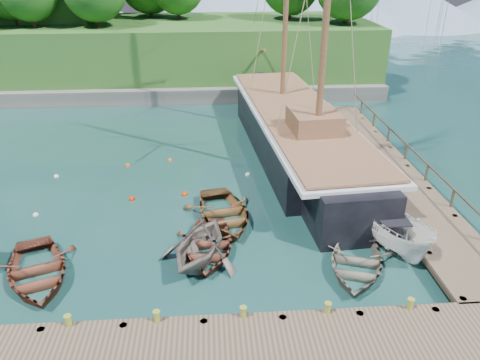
% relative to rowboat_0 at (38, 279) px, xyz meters
% --- Properties ---
extents(ground, '(160.00, 160.00, 0.00)m').
position_rel_rowboat_0_xyz_m(ground, '(6.22, 1.64, 0.00)').
color(ground, '#183830').
rests_on(ground, ground).
extents(dock_near, '(20.00, 3.20, 1.10)m').
position_rel_rowboat_0_xyz_m(dock_near, '(8.22, -4.86, 0.43)').
color(dock_near, '#48382A').
rests_on(dock_near, ground).
extents(dock_east, '(3.20, 24.00, 1.10)m').
position_rel_rowboat_0_xyz_m(dock_east, '(17.72, 8.64, 0.43)').
color(dock_east, '#48382A').
rests_on(dock_east, ground).
extents(bollard_0, '(0.26, 0.26, 0.45)m').
position_rel_rowboat_0_xyz_m(bollard_0, '(2.22, -3.46, 0.00)').
color(bollard_0, olive).
rests_on(bollard_0, ground).
extents(bollard_1, '(0.26, 0.26, 0.45)m').
position_rel_rowboat_0_xyz_m(bollard_1, '(5.22, -3.46, 0.00)').
color(bollard_1, olive).
rests_on(bollard_1, ground).
extents(bollard_2, '(0.26, 0.26, 0.45)m').
position_rel_rowboat_0_xyz_m(bollard_2, '(8.22, -3.46, 0.00)').
color(bollard_2, olive).
rests_on(bollard_2, ground).
extents(bollard_3, '(0.26, 0.26, 0.45)m').
position_rel_rowboat_0_xyz_m(bollard_3, '(11.22, -3.46, 0.00)').
color(bollard_3, olive).
rests_on(bollard_3, ground).
extents(bollard_4, '(0.26, 0.26, 0.45)m').
position_rel_rowboat_0_xyz_m(bollard_4, '(14.22, -3.46, 0.00)').
color(bollard_4, olive).
rests_on(bollard_4, ground).
extents(rowboat_0, '(4.99, 5.80, 1.01)m').
position_rel_rowboat_0_xyz_m(rowboat_0, '(0.00, 0.00, 0.00)').
color(rowboat_0, brown).
rests_on(rowboat_0, ground).
extents(rowboat_1, '(4.91, 5.23, 2.20)m').
position_rel_rowboat_0_xyz_m(rowboat_1, '(6.65, 0.73, 0.00)').
color(rowboat_1, '#645B53').
rests_on(rowboat_1, ground).
extents(rowboat_2, '(3.49, 4.68, 0.93)m').
position_rel_rowboat_0_xyz_m(rowboat_2, '(7.02, 1.41, 0.00)').
color(rowboat_2, brown).
rests_on(rowboat_2, ground).
extents(rowboat_3, '(4.60, 5.41, 0.95)m').
position_rel_rowboat_0_xyz_m(rowboat_3, '(13.22, -0.29, 0.00)').
color(rowboat_3, '#605C50').
rests_on(rowboat_3, ground).
extents(rowboat_4, '(4.53, 5.64, 1.04)m').
position_rel_rowboat_0_xyz_m(rowboat_4, '(7.83, 4.14, 0.00)').
color(rowboat_4, brown).
rests_on(rowboat_4, ground).
extents(cabin_boat_white, '(3.28, 5.66, 2.06)m').
position_rel_rowboat_0_xyz_m(cabin_boat_white, '(15.29, 1.43, 0.00)').
color(cabin_boat_white, white).
rests_on(cabin_boat_white, ground).
extents(schooner, '(7.13, 29.22, 21.70)m').
position_rel_rowboat_0_xyz_m(schooner, '(12.97, 12.58, 1.20)').
color(schooner, black).
rests_on(schooner, ground).
extents(mooring_buoy_0, '(0.30, 0.30, 0.30)m').
position_rel_rowboat_0_xyz_m(mooring_buoy_0, '(-1.75, 5.28, 0.00)').
color(mooring_buoy_0, white).
rests_on(mooring_buoy_0, ground).
extents(mooring_buoy_1, '(0.34, 0.34, 0.34)m').
position_rel_rowboat_0_xyz_m(mooring_buoy_1, '(2.93, 6.65, 0.00)').
color(mooring_buoy_1, red).
rests_on(mooring_buoy_1, ground).
extents(mooring_buoy_2, '(0.35, 0.35, 0.35)m').
position_rel_rowboat_0_xyz_m(mooring_buoy_2, '(5.78, 6.99, 0.00)').
color(mooring_buoy_2, '#CF3300').
rests_on(mooring_buoy_2, ground).
extents(mooring_buoy_3, '(0.33, 0.33, 0.33)m').
position_rel_rowboat_0_xyz_m(mooring_buoy_3, '(9.47, 9.25, 0.00)').
color(mooring_buoy_3, white).
rests_on(mooring_buoy_3, ground).
extents(mooring_buoy_4, '(0.31, 0.31, 0.31)m').
position_rel_rowboat_0_xyz_m(mooring_buoy_4, '(2.07, 11.09, 0.00)').
color(mooring_buoy_4, '#D94C12').
rests_on(mooring_buoy_4, ground).
extents(mooring_buoy_5, '(0.29, 0.29, 0.29)m').
position_rel_rowboat_0_xyz_m(mooring_buoy_5, '(4.66, 11.74, 0.00)').
color(mooring_buoy_5, orange).
rests_on(mooring_buoy_5, ground).
extents(mooring_buoy_6, '(0.30, 0.30, 0.30)m').
position_rel_rowboat_0_xyz_m(mooring_buoy_6, '(-1.97, 9.84, 0.00)').
color(mooring_buoy_6, white).
rests_on(mooring_buoy_6, ground).
extents(mooring_buoy_7, '(0.36, 0.36, 0.36)m').
position_rel_rowboat_0_xyz_m(mooring_buoy_7, '(8.39, 5.23, 0.00)').
color(mooring_buoy_7, red).
rests_on(mooring_buoy_7, ground).
extents(headland, '(51.00, 19.31, 12.90)m').
position_rel_rowboat_0_xyz_m(headland, '(-6.65, 33.01, 5.54)').
color(headland, '#474744').
rests_on(headland, ground).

